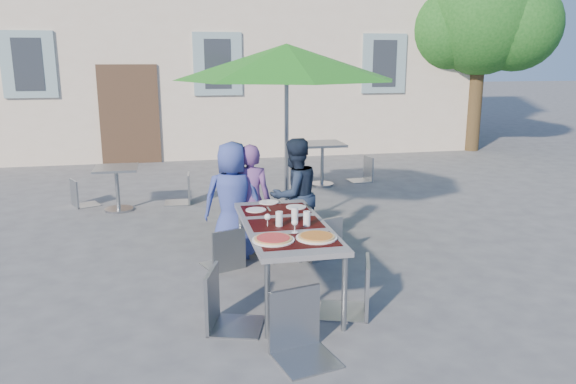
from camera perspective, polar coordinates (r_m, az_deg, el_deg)
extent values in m
plane|color=#49484B|center=(6.18, -0.22, -8.86)|extent=(90.00, 90.00, 0.00)
cube|color=beige|center=(17.17, -8.56, 17.24)|extent=(13.00, 8.00, 7.00)
cube|color=#412D1F|center=(13.14, -15.80, 7.57)|extent=(1.30, 0.06, 2.20)
cube|color=#77939C|center=(13.36, -24.87, 11.67)|extent=(1.10, 0.06, 1.40)
cube|color=#262B33|center=(13.34, -24.89, 11.67)|extent=(0.60, 0.04, 1.10)
cube|color=#77939C|center=(13.11, -7.16, 12.78)|extent=(1.10, 0.06, 1.40)
cube|color=#262B33|center=(13.09, -7.15, 12.78)|extent=(0.60, 0.04, 1.10)
cube|color=#77939C|center=(14.05, 9.74, 12.74)|extent=(1.10, 0.06, 1.40)
cube|color=#262B33|center=(14.03, 9.77, 12.74)|extent=(0.60, 0.04, 1.10)
cylinder|color=#42321C|center=(15.20, 18.48, 9.27)|extent=(0.36, 0.36, 2.80)
sphere|color=#134714|center=(15.20, 19.03, 16.42)|extent=(2.80, 2.80, 2.80)
sphere|color=#134714|center=(15.07, 15.63, 15.53)|extent=(2.00, 2.00, 2.00)
sphere|color=#134714|center=(15.22, 22.11, 15.41)|extent=(2.20, 2.20, 2.20)
cube|color=#4E4D53|center=(5.56, -0.23, -3.51)|extent=(0.80, 1.85, 0.05)
cylinder|color=gray|center=(4.84, -2.09, -10.96)|extent=(0.05, 0.05, 0.70)
cylinder|color=gray|center=(4.99, 5.75, -10.23)|extent=(0.05, 0.05, 0.70)
cylinder|color=gray|center=(6.43, -4.80, -4.66)|extent=(0.05, 0.05, 0.70)
cylinder|color=gray|center=(6.55, 1.12, -4.29)|extent=(0.05, 0.05, 0.70)
cube|color=black|center=(5.04, 1.06, -5.00)|extent=(0.70, 0.42, 0.01)
cube|color=black|center=(5.55, -0.23, -3.23)|extent=(0.70, 0.42, 0.01)
cube|color=black|center=(6.07, -1.30, -1.76)|extent=(0.70, 0.42, 0.01)
cylinder|color=white|center=(5.04, -1.51, -4.88)|extent=(0.38, 0.38, 0.01)
cylinder|color=tan|center=(5.04, -1.51, -4.75)|extent=(0.34, 0.34, 0.01)
cylinder|color=#A0100F|center=(5.04, -1.51, -4.66)|extent=(0.30, 0.30, 0.01)
cylinder|color=white|center=(5.11, 2.91, -4.65)|extent=(0.37, 0.37, 0.01)
cylinder|color=tan|center=(5.10, 2.91, -4.52)|extent=(0.33, 0.33, 0.01)
cylinder|color=#A2320B|center=(5.10, 2.91, -4.44)|extent=(0.29, 0.29, 0.01)
cylinder|color=silver|center=(5.45, -0.90, -2.77)|extent=(0.07, 0.07, 0.15)
cylinder|color=silver|center=(5.60, 0.69, -2.32)|extent=(0.07, 0.07, 0.15)
cylinder|color=silver|center=(5.46, 1.91, -2.74)|extent=(0.07, 0.07, 0.15)
cylinder|color=silver|center=(5.46, -2.09, -3.54)|extent=(0.06, 0.06, 0.00)
cylinder|color=silver|center=(5.45, -2.09, -3.16)|extent=(0.01, 0.01, 0.08)
sphere|color=silver|center=(5.43, -2.10, -2.55)|extent=(0.06, 0.06, 0.06)
cylinder|color=silver|center=(5.29, 0.69, -4.11)|extent=(0.06, 0.06, 0.00)
cylinder|color=silver|center=(5.28, 0.69, -3.71)|extent=(0.01, 0.01, 0.08)
sphere|color=silver|center=(5.26, 0.69, -3.09)|extent=(0.06, 0.06, 0.06)
cylinder|color=white|center=(6.02, -3.28, -1.82)|extent=(0.22, 0.22, 0.01)
cube|color=#9E9FA5|center=(6.05, -1.97, -1.77)|extent=(0.02, 0.18, 0.00)
cylinder|color=white|center=(6.13, 0.82, -1.52)|extent=(0.22, 0.22, 0.01)
cube|color=#9E9FA5|center=(6.16, 2.09, -1.47)|extent=(0.02, 0.18, 0.00)
cylinder|color=white|center=(6.33, -1.97, -1.04)|extent=(0.22, 0.22, 0.01)
cube|color=#9E9FA5|center=(6.36, -0.72, -0.99)|extent=(0.02, 0.18, 0.00)
imported|color=#33418C|center=(6.65, -5.64, -0.88)|extent=(0.75, 0.54, 1.41)
imported|color=#603A78|center=(6.72, -3.85, -0.89)|extent=(0.56, 0.44, 1.37)
imported|color=#1A2439|center=(6.90, 0.66, -0.31)|extent=(0.79, 0.64, 1.41)
cube|color=gray|center=(6.46, -6.82, -3.83)|extent=(0.52, 0.52, 0.03)
cube|color=gray|center=(6.23, -6.10, -2.17)|extent=(0.39, 0.17, 0.48)
cylinder|color=gray|center=(6.75, -6.10, -5.03)|extent=(0.02, 0.02, 0.42)
cylinder|color=gray|center=(6.61, -8.80, -5.52)|extent=(0.02, 0.02, 0.42)
cylinder|color=gray|center=(6.46, -4.69, -5.87)|extent=(0.02, 0.02, 0.42)
cylinder|color=gray|center=(6.32, -7.49, -6.41)|extent=(0.02, 0.02, 0.42)
cube|color=gray|center=(6.73, -0.91, -2.82)|extent=(0.56, 0.56, 0.03)
cube|color=gray|center=(6.50, 0.07, -1.09)|extent=(0.41, 0.19, 0.51)
cylinder|color=gray|center=(7.04, -0.49, -4.07)|extent=(0.02, 0.02, 0.45)
cylinder|color=gray|center=(6.85, -3.04, -4.59)|extent=(0.02, 0.02, 0.45)
cylinder|color=gray|center=(6.75, 1.26, -4.84)|extent=(0.02, 0.02, 0.45)
cylinder|color=gray|center=(6.56, -1.36, -5.42)|extent=(0.02, 0.02, 0.45)
cube|color=gray|center=(6.76, 3.00, -2.73)|extent=(0.55, 0.55, 0.03)
cube|color=gray|center=(6.53, 4.04, -1.00)|extent=(0.42, 0.17, 0.51)
cylinder|color=gray|center=(7.08, 3.37, -3.99)|extent=(0.02, 0.02, 0.45)
cylinder|color=gray|center=(6.88, 0.84, -4.47)|extent=(0.02, 0.02, 0.45)
cylinder|color=gray|center=(6.79, 5.15, -4.78)|extent=(0.02, 0.02, 0.45)
cylinder|color=gray|center=(6.59, 2.55, -5.32)|extent=(0.02, 0.02, 0.45)
cube|color=gray|center=(4.99, -5.34, -8.53)|extent=(0.57, 0.57, 0.03)
cube|color=gray|center=(4.94, -7.89, -5.49)|extent=(0.17, 0.44, 0.54)
cylinder|color=gray|center=(4.88, -3.41, -12.19)|extent=(0.02, 0.02, 0.48)
cylinder|color=gray|center=(5.23, -2.75, -10.35)|extent=(0.02, 0.02, 0.48)
cylinder|color=gray|center=(4.95, -7.96, -11.91)|extent=(0.02, 0.02, 0.48)
cylinder|color=gray|center=(5.30, -6.99, -10.13)|extent=(0.02, 0.02, 0.48)
cube|color=gray|center=(5.28, 5.77, -7.36)|extent=(0.57, 0.57, 0.03)
cube|color=gray|center=(5.19, 8.19, -4.68)|extent=(0.18, 0.43, 0.53)
cylinder|color=gray|center=(5.55, 3.76, -8.95)|extent=(0.02, 0.02, 0.47)
cylinder|color=gray|center=(5.20, 3.51, -10.55)|extent=(0.02, 0.02, 0.47)
cylinder|color=gray|center=(5.55, 7.76, -9.07)|extent=(0.02, 0.02, 0.47)
cylinder|color=gray|center=(5.20, 7.80, -10.69)|extent=(0.02, 0.02, 0.47)
cube|color=gray|center=(4.44, 1.89, -11.39)|extent=(0.54, 0.54, 0.03)
cube|color=gray|center=(4.52, 0.68, -7.25)|extent=(0.45, 0.13, 0.54)
cylinder|color=gray|center=(4.32, 0.68, -15.80)|extent=(0.02, 0.02, 0.47)
cylinder|color=gray|center=(4.48, 5.30, -14.72)|extent=(0.02, 0.02, 0.47)
cylinder|color=gray|center=(4.63, -1.45, -13.67)|extent=(0.02, 0.02, 0.47)
cylinder|color=gray|center=(4.78, 2.92, -12.76)|extent=(0.02, 0.02, 0.47)
cylinder|color=#9E9FA5|center=(7.82, -0.14, -3.59)|extent=(0.50, 0.50, 0.10)
cylinder|color=gray|center=(7.56, -0.15, 4.56)|extent=(0.06, 0.06, 2.35)
cone|color=#1F761A|center=(7.47, -0.15, 13.10)|extent=(2.95, 2.95, 0.46)
cylinder|color=#9E9FA5|center=(9.23, -16.80, -1.70)|extent=(0.44, 0.44, 0.04)
cylinder|color=gray|center=(9.16, -16.93, 0.16)|extent=(0.06, 0.06, 0.65)
cube|color=gray|center=(9.09, -17.08, 2.33)|extent=(0.65, 0.65, 0.04)
cube|color=gray|center=(9.64, -19.95, 1.03)|extent=(0.49, 0.49, 0.03)
cube|color=gray|center=(9.56, -21.08, 2.19)|extent=(0.17, 0.35, 0.44)
cylinder|color=gray|center=(9.58, -18.67, -0.20)|extent=(0.02, 0.02, 0.39)
cylinder|color=gray|center=(9.88, -19.23, 0.16)|extent=(0.02, 0.02, 0.39)
cylinder|color=gray|center=(9.50, -20.51, -0.47)|extent=(0.02, 0.02, 0.39)
cylinder|color=gray|center=(9.80, -21.01, -0.10)|extent=(0.02, 0.02, 0.39)
cube|color=gray|center=(9.36, -11.28, 1.51)|extent=(0.44, 0.44, 0.03)
cube|color=gray|center=(9.31, -10.14, 3.03)|extent=(0.05, 0.41, 0.49)
cylinder|color=gray|center=(9.60, -12.23, 0.36)|extent=(0.02, 0.02, 0.43)
cylinder|color=gray|center=(9.25, -12.35, -0.13)|extent=(0.02, 0.02, 0.43)
cylinder|color=gray|center=(9.58, -10.12, 0.44)|extent=(0.02, 0.02, 0.43)
cylinder|color=gray|center=(9.23, -10.16, -0.05)|extent=(0.02, 0.02, 0.43)
cylinder|color=#9E9FA5|center=(10.58, 3.46, 0.79)|extent=(0.44, 0.44, 0.04)
cylinder|color=gray|center=(10.51, 3.49, 2.69)|extent=(0.06, 0.06, 0.76)
cube|color=gray|center=(10.44, 3.52, 4.90)|extent=(0.76, 0.76, 0.04)
cube|color=gray|center=(10.44, 1.76, 3.06)|extent=(0.50, 0.50, 0.03)
cube|color=gray|center=(10.31, 0.76, 4.35)|extent=(0.11, 0.42, 0.50)
cylinder|color=gray|center=(10.40, 3.09, 1.70)|extent=(0.02, 0.02, 0.44)
cylinder|color=gray|center=(10.72, 2.22, 2.07)|extent=(0.02, 0.02, 0.44)
cylinder|color=gray|center=(10.25, 1.27, 1.54)|extent=(0.02, 0.02, 0.44)
cylinder|color=gray|center=(10.57, 0.44, 1.91)|extent=(0.02, 0.02, 0.44)
cube|color=#949A9F|center=(10.95, 7.30, 3.31)|extent=(0.44, 0.44, 0.03)
cube|color=#949A9F|center=(10.99, 8.24, 4.58)|extent=(0.07, 0.40, 0.48)
cylinder|color=#949A9F|center=(11.07, 6.09, 2.30)|extent=(0.02, 0.02, 0.42)
cylinder|color=#949A9F|center=(10.76, 6.82, 1.96)|extent=(0.02, 0.02, 0.42)
cylinder|color=#949A9F|center=(11.21, 7.69, 2.40)|extent=(0.02, 0.02, 0.42)
cylinder|color=#949A9F|center=(10.91, 8.46, 2.07)|extent=(0.02, 0.02, 0.42)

